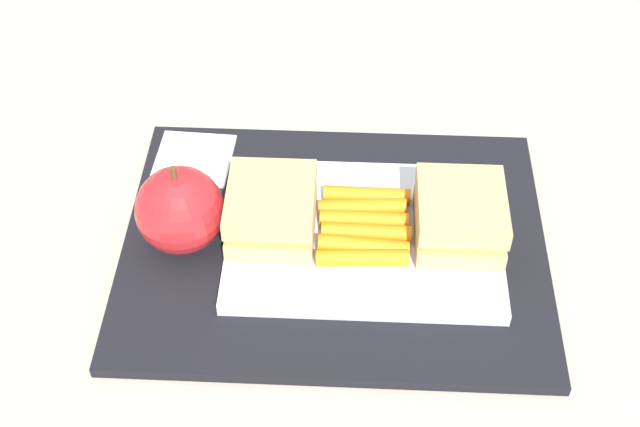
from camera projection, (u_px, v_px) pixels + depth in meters
The scene contains 8 objects.
ground_plane at pixel (334, 247), 0.75m from camera, with size 2.40×2.40×0.00m, color #B7AD99.
lunchbag_mat at pixel (335, 244), 0.75m from camera, with size 0.36×0.28×0.01m, color black.
food_tray at pixel (364, 236), 0.74m from camera, with size 0.23×0.17×0.01m, color white.
sandwich_half_left at pixel (460, 216), 0.71m from camera, with size 0.07×0.08×0.04m.
sandwich_half_right at pixel (271, 210), 0.72m from camera, with size 0.07×0.08×0.04m.
carrot_sticks_bundle at pixel (364, 226), 0.73m from camera, with size 0.08×0.09×0.02m.
apple at pixel (180, 210), 0.72m from camera, with size 0.07×0.07×0.09m.
paper_napkin at pixel (194, 159), 0.81m from camera, with size 0.07×0.07×0.00m, color white.
Camera 1 is at (-0.01, 0.50, 0.56)m, focal length 48.74 mm.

